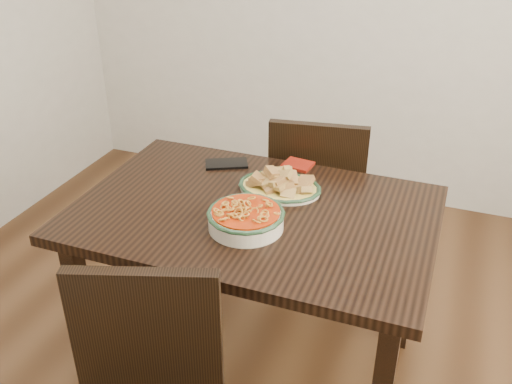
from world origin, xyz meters
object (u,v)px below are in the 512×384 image
(fish_plate, at_px, (280,180))
(noodle_bowl, at_px, (246,216))
(smartphone, at_px, (227,164))
(chair_far, at_px, (317,194))
(dining_table, at_px, (254,231))

(fish_plate, xyz_separation_m, noodle_bowl, (-0.02, -0.29, -0.00))
(smartphone, bearing_deg, fish_plate, -51.79)
(fish_plate, bearing_deg, noodle_bowl, -94.19)
(fish_plate, relative_size, smartphone, 1.81)
(fish_plate, bearing_deg, smartphone, 155.04)
(noodle_bowl, bearing_deg, chair_far, 85.71)
(chair_far, height_order, fish_plate, chair_far)
(chair_far, relative_size, noodle_bowl, 3.39)
(fish_plate, height_order, smartphone, fish_plate)
(noodle_bowl, bearing_deg, smartphone, 121.20)
(dining_table, xyz_separation_m, smartphone, (-0.23, 0.29, 0.10))
(chair_far, bearing_deg, fish_plate, 76.63)
(dining_table, distance_m, fish_plate, 0.22)
(chair_far, height_order, smartphone, chair_far)
(chair_far, height_order, noodle_bowl, chair_far)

